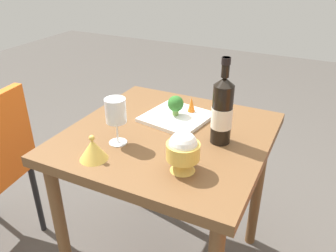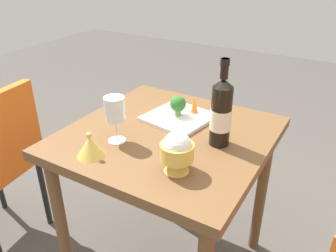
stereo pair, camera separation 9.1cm
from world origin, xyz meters
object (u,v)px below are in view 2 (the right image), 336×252
rice_bowl (177,151)px  carrot_garnish_left (194,105)px  broccoli_floret (178,104)px  wine_bottle (221,112)px  rice_bowl_lid (90,146)px  wine_glass (115,110)px  serving_plate (179,117)px

rice_bowl → carrot_garnish_left: (-0.40, -0.14, -0.03)m
broccoli_floret → wine_bottle: bearing=65.6°
carrot_garnish_left → rice_bowl: bearing=19.0°
rice_bowl_lid → carrot_garnish_left: bearing=160.8°
rice_bowl → carrot_garnish_left: bearing=-161.0°
wine_glass → broccoli_floret: wine_glass is taller
wine_glass → serving_plate: bearing=158.5°
wine_bottle → rice_bowl_lid: bearing=-48.9°
wine_bottle → carrot_garnish_left: size_ratio=5.03×
wine_bottle → carrot_garnish_left: bearing=-131.8°
serving_plate → wine_glass: bearing=-21.5°
rice_bowl_lid → broccoli_floret: size_ratio=1.17×
serving_plate → broccoli_floret: bearing=-118.8°
wine_glass → broccoli_floret: 0.31m
wine_bottle → rice_bowl: wine_bottle is taller
rice_bowl_lid → serving_plate: bearing=163.0°
rice_bowl → serving_plate: 0.39m
wine_glass → serving_plate: size_ratio=0.62×
wine_bottle → serving_plate: size_ratio=1.13×
carrot_garnish_left → rice_bowl_lid: bearing=-19.2°
wine_glass → carrot_garnish_left: wine_glass is taller
wine_bottle → serving_plate: 0.28m
rice_bowl_lid → serving_plate: (-0.41, 0.13, -0.03)m
rice_bowl → wine_bottle: bearing=168.0°
serving_plate → rice_bowl_lid: bearing=-17.0°
rice_bowl → serving_plate: (-0.34, -0.18, -0.07)m
serving_plate → broccoli_floret: broccoli_floret is taller
serving_plate → broccoli_floret: 0.06m
rice_bowl → carrot_garnish_left: 0.42m
rice_bowl → serving_plate: rice_bowl is taller
wine_bottle → broccoli_floret: 0.27m
wine_bottle → serving_plate: (-0.10, -0.23, -0.12)m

